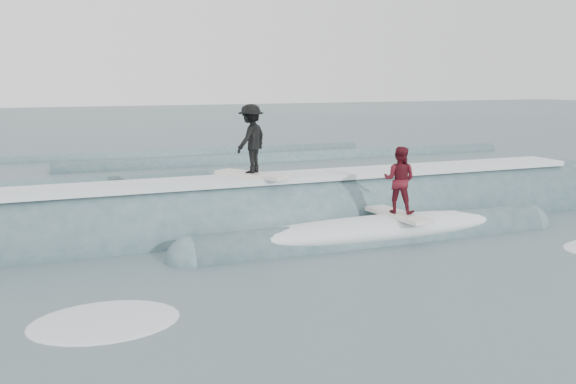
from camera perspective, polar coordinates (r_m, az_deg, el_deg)
name	(u,v)px	position (r m, az deg, el deg)	size (l,w,h in m)	color
ground	(387,296)	(11.63, 8.78, -9.12)	(160.00, 160.00, 0.00)	#395053
breaking_wave	(284,228)	(16.38, -0.34, -3.19)	(22.17, 4.08, 2.59)	#38595E
surfer_black	(251,142)	(15.97, -3.30, 4.49)	(1.54, 1.98, 1.81)	silver
surfer_red	(399,184)	(15.37, 9.86, 0.67)	(0.97, 2.04, 1.68)	silver
whitewater	(472,303)	(11.58, 16.02, -9.49)	(16.65, 9.18, 0.10)	white
far_swells	(154,169)	(27.73, -11.83, 2.03)	(38.47, 8.65, 0.80)	#38595E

